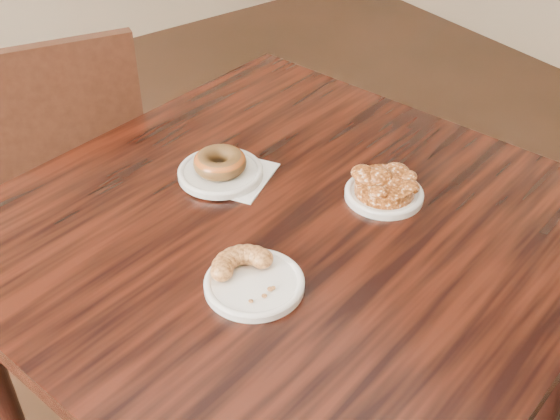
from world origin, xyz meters
TOP-DOWN VIEW (x-y plane):
  - cafe_table at (0.16, -0.01)m, footprint 1.21×1.21m
  - chair_far at (0.00, 0.82)m, footprint 0.52×0.52m
  - napkin at (0.15, 0.18)m, footprint 0.20×0.20m
  - plate_donut at (0.13, 0.19)m, footprint 0.16×0.16m
  - plate_cruller at (0.01, -0.10)m, footprint 0.16×0.16m
  - plate_fritter at (0.34, -0.04)m, footprint 0.15×0.15m
  - glazed_donut at (0.13, 0.19)m, footprint 0.10×0.10m
  - apple_fritter at (0.34, -0.04)m, footprint 0.16×0.16m
  - cruller_fragment at (0.01, -0.10)m, footprint 0.12×0.12m

SIDE VIEW (x-z plane):
  - cafe_table at x=0.16m, z-range 0.00..0.75m
  - chair_far at x=0.00m, z-range 0.00..0.90m
  - napkin at x=0.15m, z-range 0.75..0.75m
  - plate_cruller at x=0.01m, z-range 0.75..0.76m
  - plate_fritter at x=0.34m, z-range 0.75..0.76m
  - plate_donut at x=0.13m, z-range 0.75..0.77m
  - cruller_fragment at x=0.01m, z-range 0.76..0.80m
  - apple_fritter at x=0.34m, z-range 0.76..0.80m
  - glazed_donut at x=0.13m, z-range 0.77..0.80m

